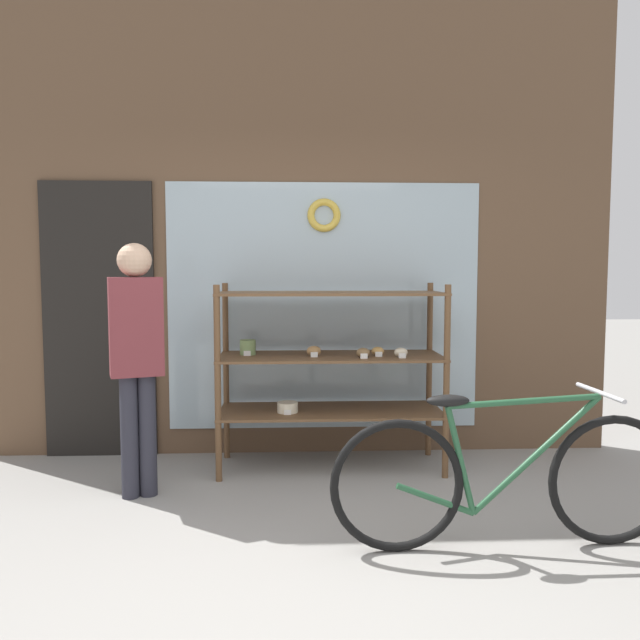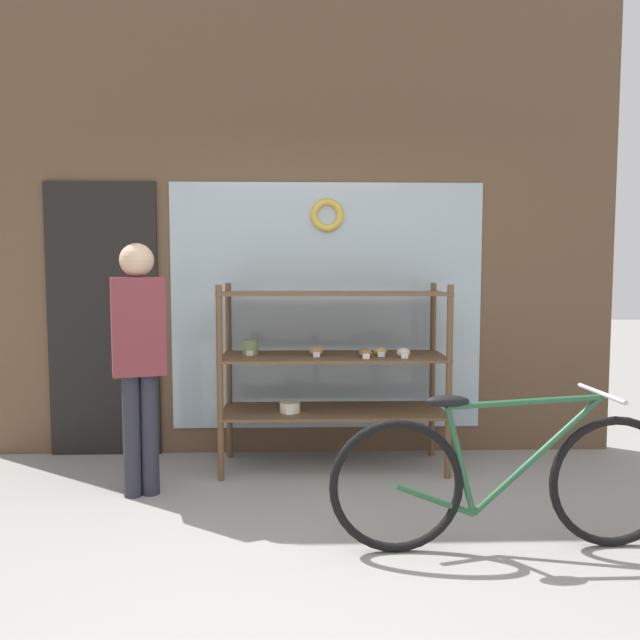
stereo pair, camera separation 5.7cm
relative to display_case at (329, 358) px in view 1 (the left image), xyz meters
The scene contains 5 objects.
ground_plane 2.00m from the display_case, 96.76° to the right, with size 30.00×30.00×0.00m, color gray.
storefront_facade 1.22m from the display_case, 120.66° to the left, with size 4.90×0.13×3.96m.
display_case is the anchor object (origin of this frame).
bicycle 1.65m from the display_case, 58.79° to the right, with size 1.82×0.46×0.82m.
pedestrian 1.35m from the display_case, 156.97° to the right, with size 0.36×0.27×1.60m.
Camera 1 is at (-0.05, -2.61, 1.43)m, focal length 35.00 mm.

